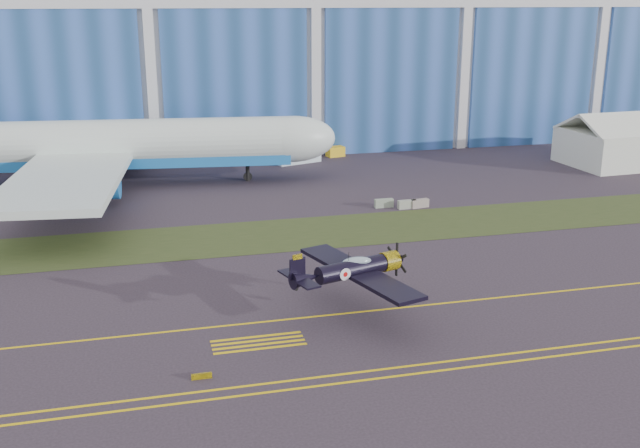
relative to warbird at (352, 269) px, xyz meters
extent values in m
plane|color=#362D38|center=(10.91, 5.31, -3.41)|extent=(260.00, 260.00, 0.00)
cube|color=#475128|center=(10.91, 19.31, -3.39)|extent=(260.00, 10.00, 0.02)
cube|color=silver|center=(10.91, 77.31, 11.59)|extent=(220.00, 45.00, 30.00)
cube|color=#264E87|center=(10.91, 54.51, 6.59)|extent=(220.00, 0.60, 20.00)
cube|color=silver|center=(10.91, 54.46, 17.19)|extent=(220.00, 0.70, 1.20)
cube|color=yellow|center=(10.91, 0.31, -3.40)|extent=(200.00, 0.20, 0.02)
cube|color=yellow|center=(10.91, -9.19, -3.40)|extent=(80.00, 0.20, 0.02)
cube|color=yellow|center=(10.91, -8.19, -3.40)|extent=(80.00, 0.20, 0.02)
cube|color=yellow|center=(-11.09, -6.69, -3.23)|extent=(1.20, 0.15, 0.35)
cube|color=white|center=(7.26, 50.39, -2.06)|extent=(6.68, 4.34, 2.69)
cube|color=yellow|center=(13.36, 53.04, -2.71)|extent=(2.64, 1.96, 1.39)
cube|color=gray|center=(11.31, 26.11, -2.96)|extent=(2.00, 0.61, 0.90)
cube|color=#999F8F|center=(13.53, 25.06, -2.96)|extent=(2.03, 0.69, 0.90)
cube|color=gray|center=(14.94, 25.09, -2.96)|extent=(2.07, 0.92, 0.90)
camera|label=1|loc=(-13.98, -46.29, 17.87)|focal=42.00mm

